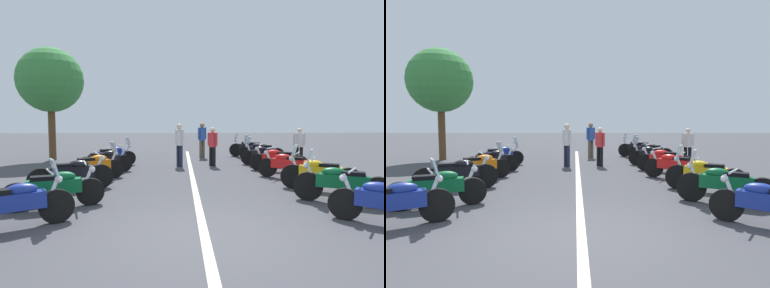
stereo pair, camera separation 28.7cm
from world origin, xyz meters
The scene contains 21 objects.
ground_plane centered at (0.00, 0.00, 0.00)m, with size 80.00×80.00×0.00m, color #424247.
lane_centre_stripe centered at (4.92, 0.00, 0.00)m, with size 18.21×0.16×0.01m, color beige.
motorcycle_left_row_0 centered at (0.50, 3.32, 0.47)m, with size 1.21×1.90×1.21m.
motorcycle_left_row_1 centered at (1.85, 3.10, 0.45)m, with size 0.95×2.01×0.99m.
motorcycle_left_row_2 centered at (3.52, 3.29, 0.47)m, with size 1.10×2.05×1.02m.
motorcycle_left_row_3 centered at (5.05, 3.12, 0.46)m, with size 1.25×1.76×1.20m.
motorcycle_left_row_4 centered at (6.43, 3.08, 0.45)m, with size 1.03×1.84×0.99m.
motorcycle_left_row_5 centered at (8.01, 3.16, 0.46)m, with size 1.10×1.83×1.19m.
motorcycle_right_row_0 centered at (0.42, -3.32, 0.45)m, with size 1.39×1.70×0.99m.
motorcycle_right_row_1 centered at (2.01, -3.26, 0.48)m, with size 1.14×1.97×1.23m.
motorcycle_right_row_2 centered at (3.31, -3.33, 0.48)m, with size 1.15×1.88×1.23m.
motorcycle_right_row_3 centered at (5.03, -3.06, 0.45)m, with size 1.37×1.71×1.00m.
motorcycle_right_row_4 centered at (6.49, -3.19, 0.46)m, with size 1.09×1.99×1.00m.
motorcycle_right_row_5 centered at (7.95, -3.07, 0.46)m, with size 1.15×1.86×1.20m.
motorcycle_right_row_6 centered at (9.59, -3.32, 0.47)m, with size 1.31×1.88×1.21m.
motorcycle_right_row_7 centered at (11.04, -3.10, 0.48)m, with size 1.09×1.97×1.23m.
bystander_0 centered at (8.00, -0.92, 0.93)m, with size 0.43×0.37×1.60m.
bystander_1 centered at (10.81, -0.68, 1.03)m, with size 0.36×0.44×1.75m.
bystander_2 centered at (8.16, -4.60, 0.91)m, with size 0.36×0.44×1.56m.
bystander_3 centered at (7.90, 0.43, 1.03)m, with size 0.43×0.36×1.75m.
roadside_tree_0 centered at (10.12, 6.40, 3.71)m, with size 2.97×2.97×5.22m.
Camera 2 is at (-5.08, 0.11, 1.93)m, focal length 29.98 mm.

